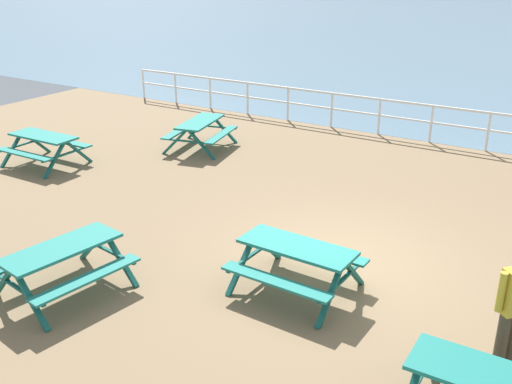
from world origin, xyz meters
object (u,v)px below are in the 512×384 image
Objects in this scene: picnic_table_near_left at (63,258)px; picnic_table_seaward at (44,142)px; picnic_table_far_right at (297,256)px; picnic_table_mid_centre at (200,128)px.

picnic_table_seaward is (-5.17, 3.90, 0.00)m from picnic_table_near_left.
picnic_table_seaward is at bearing 168.24° from picnic_table_far_right.
picnic_table_mid_centre is 4.03m from picnic_table_seaward.
picnic_table_mid_centre is at bearing 139.81° from picnic_table_far_right.
picnic_table_near_left is 7.55m from picnic_table_mid_centre.
picnic_table_near_left is 6.47m from picnic_table_seaward.
picnic_table_far_right is 8.44m from picnic_table_seaward.
picnic_table_near_left and picnic_table_far_right have the same top height.
picnic_table_mid_centre and picnic_table_far_right have the same top height.
picnic_table_seaward is at bearing 61.67° from picnic_table_near_left.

